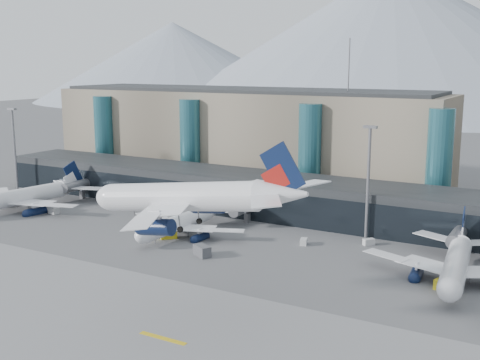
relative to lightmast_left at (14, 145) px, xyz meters
The scene contains 19 objects.
ground 92.91m from the lightmast_left, 29.36° to the right, with size 900.00×900.00×0.00m, color #515154.
runway_strip 101.03m from the lightmast_left, 36.87° to the right, with size 400.00×40.00×0.04m, color slate.
runway_markings 101.03m from the lightmast_left, 36.87° to the right, with size 128.00×1.00×0.02m.
concourse 81.54m from the lightmast_left, ahead, with size 170.00×27.00×10.00m.
terminal_main 71.07m from the lightmast_left, 39.29° to the left, with size 130.00×30.00×31.00m.
teal_towers 71.19m from the lightmast_left, 24.05° to the left, with size 116.40×19.40×46.00m.
lightmast_left is the anchor object (origin of this frame).
lightmast_mid 110.04m from the lightmast_left, ahead, with size 3.00×1.20×25.60m.
hero_jet 114.72m from the lightmast_left, 27.16° to the right, with size 37.21×38.48×12.39m.
jet_parked_left 26.56m from the lightmast_left, 31.81° to the right, with size 38.87×39.28×12.69m.
jet_parked_mid 73.76m from the lightmast_left, ahead, with size 32.99×32.28×10.64m.
jet_parked_right 133.27m from the lightmast_left, ahead, with size 36.46×36.10×11.79m.
veh_a 37.20m from the lightmast_left, 25.69° to the right, with size 3.08×1.73×1.73m, color #BDBDBD.
veh_b 61.91m from the lightmast_left, ahead, with size 2.72×1.67×1.57m, color gold.
veh_c 89.32m from the lightmast_left, 16.86° to the right, with size 4.04×2.13×2.24m, color #4B4B50.
veh_d 112.93m from the lightmast_left, ahead, with size 2.45×1.31×1.40m, color #BDBDBD.
veh_e 134.02m from the lightmast_left, ahead, with size 3.17×1.80×1.80m, color gold.
veh_g 100.90m from the lightmast_left, ahead, with size 2.37×1.38×1.38m, color #BDBDBD.
veh_h 74.66m from the lightmast_left, 14.73° to the right, with size 3.67×1.93×2.03m, color gold.
Camera 1 is at (69.22, -79.85, 39.19)m, focal length 45.00 mm.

